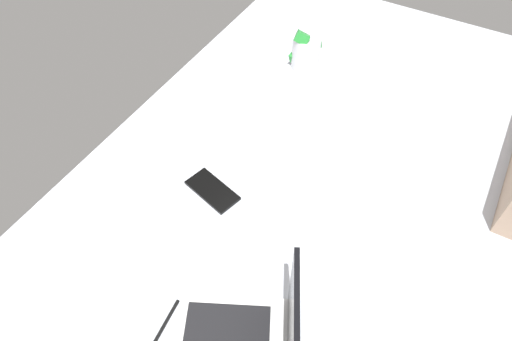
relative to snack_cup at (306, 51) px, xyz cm
name	(u,v)px	position (x,y,z in cm)	size (l,w,h in cm)	color
bed_mattress	(360,211)	(38.33, 35.86, -14.86)	(180.00, 140.00, 18.00)	#B7BCC6
snack_cup	(306,51)	(0.00, 0.00, 0.00)	(9.34, 9.17, 14.37)	silver
cell_phone	(212,190)	(57.88, 1.99, -5.46)	(6.80, 14.00, 0.80)	black
charger_cable	(158,337)	(94.63, 12.69, -5.56)	(17.00, 0.60, 0.60)	black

